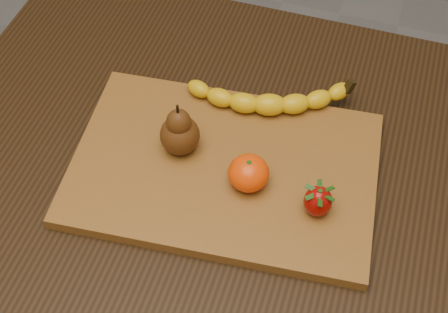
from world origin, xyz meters
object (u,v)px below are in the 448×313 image
(pear, at_px, (179,128))
(mandarin, at_px, (249,173))
(table, at_px, (243,190))
(cutting_board, at_px, (224,169))

(pear, xyz_separation_m, mandarin, (0.12, -0.03, -0.02))
(table, relative_size, cutting_board, 2.22)
(table, bearing_deg, mandarin, -69.16)
(table, bearing_deg, pear, -161.19)
(pear, bearing_deg, mandarin, -15.61)
(table, distance_m, pear, 0.19)
(mandarin, bearing_deg, pear, 164.39)
(table, bearing_deg, cutting_board, -114.70)
(pear, bearing_deg, cutting_board, -8.63)
(cutting_board, xyz_separation_m, pear, (-0.07, 0.01, 0.06))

